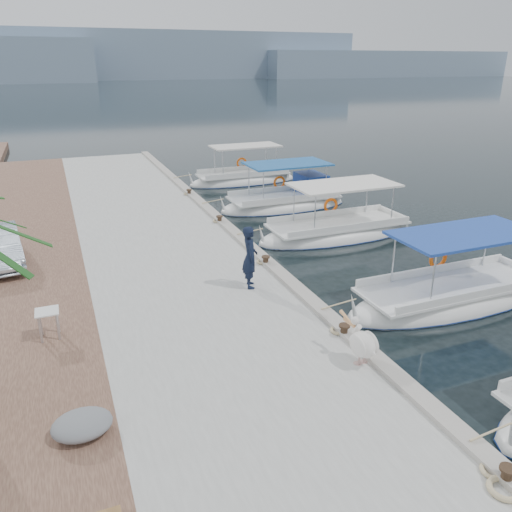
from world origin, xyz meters
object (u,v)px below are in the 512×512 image
Objects in this scene: pelican at (362,343)px; fishing_caique_b at (451,299)px; fishing_caique_c at (337,233)px; fishing_caique_e at (243,181)px; fishing_caique_d at (286,203)px; fisherman at (250,257)px.

fishing_caique_b is at bearing 26.49° from pelican.
fishing_caique_c is 10.34m from pelican.
fishing_caique_c and fishing_caique_e have the same top height.
fishing_caique_d is at bearing 91.60° from fishing_caique_c.
fishing_caique_e is at bearing 91.23° from fishing_caique_c.
fishing_caique_e is at bearing 90.92° from fishing_caique_d.
fishing_caique_b is 17.46m from fishing_caique_e.
fisherman is (-5.49, -9.20, 1.26)m from fishing_caique_d.
fishing_caique_c reaches higher than pelican.
fishing_caique_c is at bearing 62.29° from pelican.
fishing_caique_c is 7.23m from fisherman.
fishing_caique_c is 5.50× the size of pelican.
pelican is at bearing -102.92° from fishing_caique_e.
fishing_caique_e is (-0.28, 17.46, 0.00)m from fishing_caique_b.
fishing_caique_c is at bearing 90.43° from fishing_caique_b.
pelican is (-4.65, -13.99, 0.83)m from fishing_caique_d.
fisherman reaches higher than fishing_caique_e.
fishing_caique_c and fishing_caique_d have the same top height.
fisherman reaches higher than pelican.
fishing_caique_b is at bearing -99.57° from fisherman.
fishing_caique_d is at bearing -17.70° from fisherman.
fishing_caique_c is 3.77× the size of fisherman.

